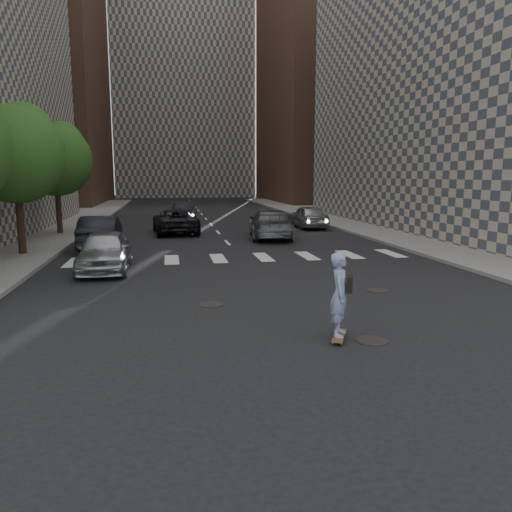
{
  "coord_description": "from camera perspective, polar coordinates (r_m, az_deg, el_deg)",
  "views": [
    {
      "loc": [
        -3.12,
        -12.34,
        3.59
      ],
      "look_at": [
        -0.67,
        1.48,
        1.3
      ],
      "focal_mm": 35.0,
      "sensor_mm": 36.0,
      "label": 1
    }
  ],
  "objects": [
    {
      "name": "skateboarder",
      "position": [
        11.0,
        9.61,
        -4.37
      ],
      "size": [
        0.68,
        0.99,
        1.95
      ],
      "rotation": [
        0.0,
        0.0,
        -0.43
      ],
      "color": "brown",
      "rests_on": "ground"
    },
    {
      "name": "ground",
      "position": [
        13.23,
        3.99,
        -6.51
      ],
      "size": [
        160.0,
        160.0,
        0.0
      ],
      "primitive_type": "plane",
      "color": "black",
      "rests_on": "ground"
    },
    {
      "name": "tower_center",
      "position": [
        92.67,
        -8.51,
        21.87
      ],
      "size": [
        22.0,
        20.0,
        48.0
      ],
      "primitive_type": "cube",
      "color": "#ADA08E",
      "rests_on": "ground"
    },
    {
      "name": "silver_sedan",
      "position": [
        19.61,
        -16.93,
        0.57
      ],
      "size": [
        1.85,
        4.5,
        1.53
      ],
      "primitive_type": "imported",
      "rotation": [
        0.0,
        0.0,
        0.01
      ],
      "color": "#AAACB1",
      "rests_on": "ground"
    },
    {
      "name": "tree_c",
      "position": [
        32.13,
        -21.82,
        10.49
      ],
      "size": [
        4.2,
        4.2,
        6.6
      ],
      "color": "#382619",
      "rests_on": "sidewalk_left"
    },
    {
      "name": "traffic_car_c",
      "position": [
        31.35,
        -9.22,
        3.94
      ],
      "size": [
        2.94,
        5.62,
        1.51
      ],
      "primitive_type": "imported",
      "rotation": [
        0.0,
        0.0,
        3.22
      ],
      "color": "black",
      "rests_on": "ground"
    },
    {
      "name": "traffic_car_b",
      "position": [
        28.59,
        1.66,
        3.7
      ],
      "size": [
        3.01,
        5.94,
        1.65
      ],
      "primitive_type": "imported",
      "rotation": [
        0.0,
        0.0,
        3.02
      ],
      "color": "#55585C",
      "rests_on": "ground"
    },
    {
      "name": "tower_left",
      "position": [
        71.34,
        -25.37,
        21.7
      ],
      "size": [
        18.0,
        24.0,
        40.0
      ],
      "primitive_type": "cube",
      "color": "brown",
      "rests_on": "ground"
    },
    {
      "name": "manhole_b",
      "position": [
        14.05,
        -5.19,
        -5.54
      ],
      "size": [
        0.7,
        0.7,
        0.02
      ],
      "primitive_type": "cylinder",
      "color": "black",
      "rests_on": "ground"
    },
    {
      "name": "tree_b",
      "position": [
        24.34,
        -25.63,
        10.85
      ],
      "size": [
        4.2,
        4.2,
        6.6
      ],
      "color": "#382619",
      "rests_on": "sidewalk_left"
    },
    {
      "name": "manhole_c",
      "position": [
        16.12,
        13.72,
        -3.84
      ],
      "size": [
        0.7,
        0.7,
        0.02
      ],
      "primitive_type": "cylinder",
      "color": "black",
      "rests_on": "ground"
    },
    {
      "name": "manhole_a",
      "position": [
        11.33,
        13.1,
        -9.4
      ],
      "size": [
        0.7,
        0.7,
        0.02
      ],
      "primitive_type": "cylinder",
      "color": "black",
      "rests_on": "ground"
    },
    {
      "name": "tower_right",
      "position": [
        72.65,
        9.3,
        20.57
      ],
      "size": [
        18.0,
        24.0,
        36.0
      ],
      "primitive_type": "cube",
      "color": "brown",
      "rests_on": "ground"
    },
    {
      "name": "traffic_car_e",
      "position": [
        39.4,
        -8.28,
        5.02
      ],
      "size": [
        1.78,
        4.61,
        1.5
      ],
      "primitive_type": "imported",
      "rotation": [
        0.0,
        0.0,
        3.19
      ],
      "color": "black",
      "rests_on": "ground"
    },
    {
      "name": "building_right",
      "position": [
        38.37,
        26.04,
        19.46
      ],
      "size": [
        15.0,
        33.0,
        22.0
      ],
      "color": "#ADA08E",
      "rests_on": "ground"
    },
    {
      "name": "traffic_car_d",
      "position": [
        34.34,
        5.97,
        4.51
      ],
      "size": [
        1.91,
        4.61,
        1.56
      ],
      "primitive_type": "imported",
      "rotation": [
        0.0,
        0.0,
        3.16
      ],
      "color": "#A1A2A8",
      "rests_on": "ground"
    },
    {
      "name": "traffic_car_a",
      "position": [
        25.7,
        -17.3,
        2.63
      ],
      "size": [
        1.77,
        4.94,
        1.62
      ],
      "primitive_type": "imported",
      "rotation": [
        0.0,
        0.0,
        3.15
      ],
      "color": "black",
      "rests_on": "ground"
    },
    {
      "name": "sidewalk_right",
      "position": [
        37.0,
        18.45,
        3.32
      ],
      "size": [
        13.0,
        80.0,
        0.15
      ],
      "primitive_type": "cube",
      "color": "gray",
      "rests_on": "ground"
    }
  ]
}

